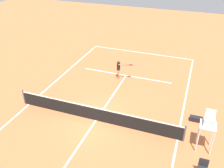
% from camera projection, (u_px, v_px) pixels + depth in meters
% --- Properties ---
extents(ground_plane, '(60.00, 60.00, 0.00)m').
position_uv_depth(ground_plane, '(96.00, 120.00, 15.01)').
color(ground_plane, '#C66B3D').
extents(court_lines, '(9.97, 22.69, 0.01)m').
position_uv_depth(court_lines, '(96.00, 120.00, 15.01)').
color(court_lines, white).
rests_on(court_lines, ground).
extents(tennis_net, '(10.57, 0.10, 1.07)m').
position_uv_depth(tennis_net, '(96.00, 114.00, 14.76)').
color(tennis_net, '#4C4C51').
rests_on(tennis_net, ground).
extents(player_serving, '(1.30, 0.51, 1.65)m').
position_uv_depth(player_serving, '(119.00, 67.00, 19.13)').
color(player_serving, '#9E704C').
rests_on(player_serving, ground).
extents(tennis_ball, '(0.07, 0.07, 0.07)m').
position_uv_depth(tennis_ball, '(123.00, 91.00, 17.91)').
color(tennis_ball, '#CCE033').
rests_on(tennis_ball, ground).
extents(umpire_chair, '(0.80, 0.80, 2.41)m').
position_uv_depth(umpire_chair, '(208.00, 125.00, 12.18)').
color(umpire_chair, silver).
rests_on(umpire_chair, ground).
extents(courtside_chair_near, '(0.44, 0.46, 0.95)m').
position_uv_depth(courtside_chair_near, '(203.00, 168.00, 11.20)').
color(courtside_chair_near, '#262626').
rests_on(courtside_chair_near, ground).
extents(equipment_bag, '(0.76, 0.32, 0.30)m').
position_uv_depth(equipment_bag, '(196.00, 119.00, 14.89)').
color(equipment_bag, black).
rests_on(equipment_bag, ground).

